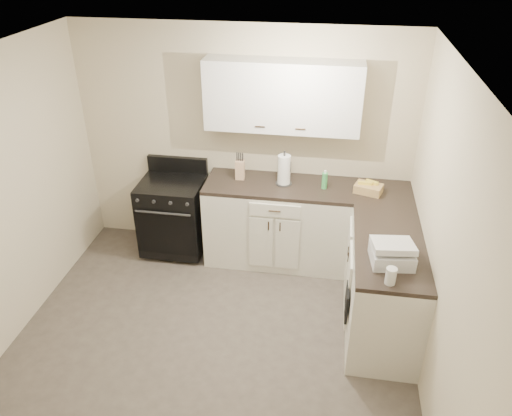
% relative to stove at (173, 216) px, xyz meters
% --- Properties ---
extents(floor, '(3.60, 3.60, 0.00)m').
position_rel_stove_xyz_m(floor, '(0.75, -1.48, -0.46)').
color(floor, '#473F38').
rests_on(floor, ground).
extents(ceiling, '(3.60, 3.60, 0.00)m').
position_rel_stove_xyz_m(ceiling, '(0.75, -1.48, 2.04)').
color(ceiling, white).
rests_on(ceiling, wall_back).
extents(wall_back, '(3.60, 0.00, 3.60)m').
position_rel_stove_xyz_m(wall_back, '(0.75, 0.32, 0.79)').
color(wall_back, beige).
rests_on(wall_back, ground).
extents(wall_right, '(0.00, 3.60, 3.60)m').
position_rel_stove_xyz_m(wall_right, '(2.55, -1.48, 0.79)').
color(wall_right, beige).
rests_on(wall_right, ground).
extents(base_cabinets_back, '(1.55, 0.60, 0.90)m').
position_rel_stove_xyz_m(base_cabinets_back, '(1.18, 0.02, -0.01)').
color(base_cabinets_back, silver).
rests_on(base_cabinets_back, floor).
extents(base_cabinets_right, '(0.60, 1.90, 0.90)m').
position_rel_stove_xyz_m(base_cabinets_right, '(2.25, -0.63, -0.01)').
color(base_cabinets_right, silver).
rests_on(base_cabinets_right, floor).
extents(countertop_back, '(1.55, 0.60, 0.04)m').
position_rel_stove_xyz_m(countertop_back, '(1.18, 0.02, 0.46)').
color(countertop_back, black).
rests_on(countertop_back, base_cabinets_back).
extents(countertop_right, '(0.60, 1.90, 0.04)m').
position_rel_stove_xyz_m(countertop_right, '(2.25, -0.63, 0.46)').
color(countertop_right, black).
rests_on(countertop_right, base_cabinets_right).
extents(upper_cabinets, '(1.55, 0.30, 0.70)m').
position_rel_stove_xyz_m(upper_cabinets, '(1.18, 0.18, 1.38)').
color(upper_cabinets, silver).
rests_on(upper_cabinets, wall_back).
extents(stove, '(0.68, 0.58, 0.83)m').
position_rel_stove_xyz_m(stove, '(0.00, 0.00, 0.00)').
color(stove, black).
rests_on(stove, floor).
extents(knife_block, '(0.10, 0.09, 0.21)m').
position_rel_stove_xyz_m(knife_block, '(0.75, 0.09, 0.58)').
color(knife_block, tan).
rests_on(knife_block, countertop_back).
extents(paper_towel, '(0.15, 0.15, 0.32)m').
position_rel_stove_xyz_m(paper_towel, '(1.23, 0.05, 0.64)').
color(paper_towel, white).
rests_on(paper_towel, countertop_back).
extents(soap_bottle, '(0.07, 0.07, 0.17)m').
position_rel_stove_xyz_m(soap_bottle, '(1.65, 0.01, 0.57)').
color(soap_bottle, green).
rests_on(soap_bottle, countertop_back).
extents(picture_frame, '(0.11, 0.04, 0.14)m').
position_rel_stove_xyz_m(picture_frame, '(1.22, 0.28, 0.55)').
color(picture_frame, black).
rests_on(picture_frame, countertop_back).
extents(wicker_basket, '(0.31, 0.25, 0.09)m').
position_rel_stove_xyz_m(wicker_basket, '(2.10, -0.01, 0.52)').
color(wicker_basket, tan).
rests_on(wicker_basket, countertop_right).
extents(countertop_grill, '(0.36, 0.34, 0.12)m').
position_rel_stove_xyz_m(countertop_grill, '(2.24, -1.19, 0.54)').
color(countertop_grill, silver).
rests_on(countertop_grill, countertop_right).
extents(glass_jar, '(0.11, 0.11, 0.14)m').
position_rel_stove_xyz_m(glass_jar, '(2.21, -1.48, 0.55)').
color(glass_jar, silver).
rests_on(glass_jar, countertop_right).
extents(oven_mitt_near, '(0.02, 0.17, 0.29)m').
position_rel_stove_xyz_m(oven_mitt_near, '(1.93, -1.21, -0.01)').
color(oven_mitt_near, black).
rests_on(oven_mitt_near, base_cabinets_right).
extents(oven_mitt_far, '(0.02, 0.14, 0.24)m').
position_rel_stove_xyz_m(oven_mitt_far, '(1.93, -1.07, -0.01)').
color(oven_mitt_far, black).
rests_on(oven_mitt_far, base_cabinets_right).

